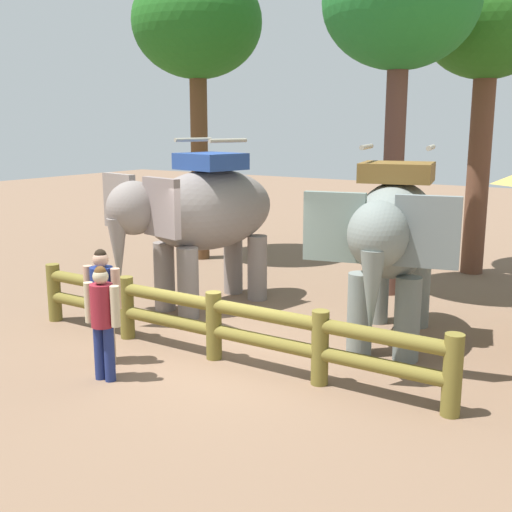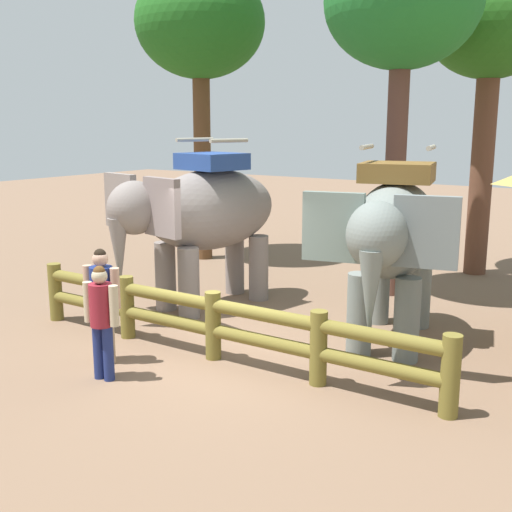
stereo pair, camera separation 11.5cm
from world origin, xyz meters
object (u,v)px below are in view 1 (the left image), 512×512
(tourist_woman_in_black, at_px, (102,315))
(elephant_center, at_px, (392,235))
(elephant_near_left, at_px, (201,214))
(tree_back_center, at_px, (488,31))
(tourist_man_in_blue, at_px, (103,298))
(log_fence, at_px, (214,320))
(tree_far_left, at_px, (197,27))
(tree_far_right, at_px, (401,7))

(tourist_woman_in_black, bearing_deg, elephant_center, 52.28)
(elephant_near_left, distance_m, tree_back_center, 7.86)
(elephant_center, bearing_deg, tourist_man_in_blue, -136.19)
(elephant_near_left, relative_size, tree_back_center, 0.56)
(elephant_near_left, height_order, tourist_man_in_blue, elephant_near_left)
(log_fence, relative_size, tree_far_left, 1.00)
(tree_far_left, xyz_separation_m, tree_far_right, (5.55, -0.66, -0.16))
(log_fence, relative_size, tourist_man_in_blue, 4.26)
(tourist_woman_in_black, height_order, tree_back_center, tree_back_center)
(log_fence, distance_m, tree_far_right, 7.26)
(log_fence, bearing_deg, tree_far_right, 81.09)
(tourist_woman_in_black, bearing_deg, elephant_near_left, 106.75)
(tourist_man_in_blue, xyz_separation_m, tree_far_left, (-3.49, 6.77, 4.89))
(log_fence, xyz_separation_m, tree_back_center, (1.76, 8.01, 4.96))
(tree_far_left, bearing_deg, tourist_man_in_blue, -62.76)
(tourist_woman_in_black, relative_size, tourist_man_in_blue, 0.94)
(tree_back_center, bearing_deg, elephant_near_left, -121.68)
(tree_far_right, bearing_deg, log_fence, -98.91)
(tourist_man_in_blue, relative_size, tree_back_center, 0.25)
(tourist_man_in_blue, bearing_deg, log_fence, 39.21)
(elephant_center, relative_size, tree_back_center, 0.55)
(elephant_center, distance_m, tourist_man_in_blue, 4.56)
(elephant_near_left, bearing_deg, tourist_woman_in_black, -73.25)
(log_fence, relative_size, tree_back_center, 1.06)
(elephant_near_left, distance_m, tree_far_left, 6.16)
(elephant_near_left, relative_size, tourist_man_in_blue, 2.23)
(tourist_man_in_blue, bearing_deg, tourist_woman_in_black, -43.75)
(log_fence, relative_size, tree_far_right, 1.04)
(elephant_near_left, height_order, tourist_woman_in_black, elephant_near_left)
(log_fence, bearing_deg, elephant_center, 46.43)
(elephant_near_left, distance_m, elephant_center, 3.85)
(log_fence, bearing_deg, tourist_woman_in_black, -117.73)
(tree_far_left, bearing_deg, elephant_near_left, -51.49)
(tourist_man_in_blue, bearing_deg, elephant_near_left, 100.90)
(elephant_center, xyz_separation_m, tree_back_center, (-0.21, 5.93, 3.77))
(log_fence, distance_m, elephant_center, 3.10)
(elephant_near_left, xyz_separation_m, tree_far_left, (-2.88, 3.62, 4.07))
(elephant_near_left, bearing_deg, log_fence, -48.59)
(log_fence, distance_m, tourist_man_in_blue, 1.68)
(tourist_woman_in_black, xyz_separation_m, tourist_man_in_blue, (-0.48, 0.46, 0.06))
(elephant_center, bearing_deg, elephant_near_left, 179.32)
(log_fence, height_order, elephant_near_left, elephant_near_left)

